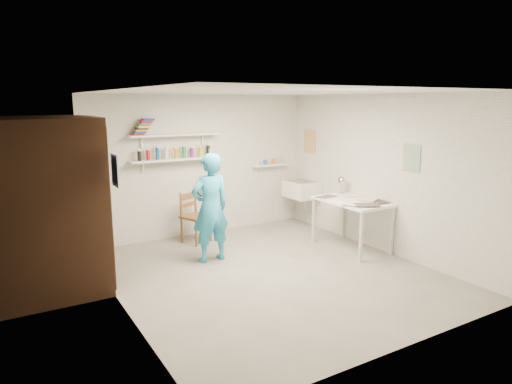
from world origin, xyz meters
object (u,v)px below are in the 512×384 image
belfast_sink (302,189)px  desk_lamp (342,181)px  wall_clock (204,187)px  work_table (351,225)px  wooden_chair (196,217)px  man (210,208)px

belfast_sink → desk_lamp: desk_lamp is taller
wall_clock → work_table: bearing=-24.4°
belfast_sink → desk_lamp: size_ratio=4.09×
belfast_sink → wooden_chair: 2.08m
belfast_sink → wall_clock: bearing=-164.6°
wooden_chair → work_table: 2.50m
man → wooden_chair: 1.01m
wooden_chair → man: bearing=-123.5°
man → wall_clock: size_ratio=5.56×
wall_clock → work_table: (2.11, -0.85, -0.66)m
wooden_chair → belfast_sink: bearing=-25.8°
desk_lamp → work_table: bearing=-112.4°
belfast_sink → desk_lamp: (0.08, -0.99, 0.30)m
wooden_chair → work_table: wooden_chair is taller
work_table → desk_lamp: 0.79m
belfast_sink → wooden_chair: (-2.06, 0.10, -0.27)m
belfast_sink → desk_lamp: bearing=-85.2°
wall_clock → desk_lamp: (2.31, -0.38, -0.05)m
wooden_chair → desk_lamp: 2.47m
wall_clock → wooden_chair: wall_clock is taller
belfast_sink → wooden_chair: bearing=177.4°
belfast_sink → man: (-2.23, -0.83, 0.09)m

